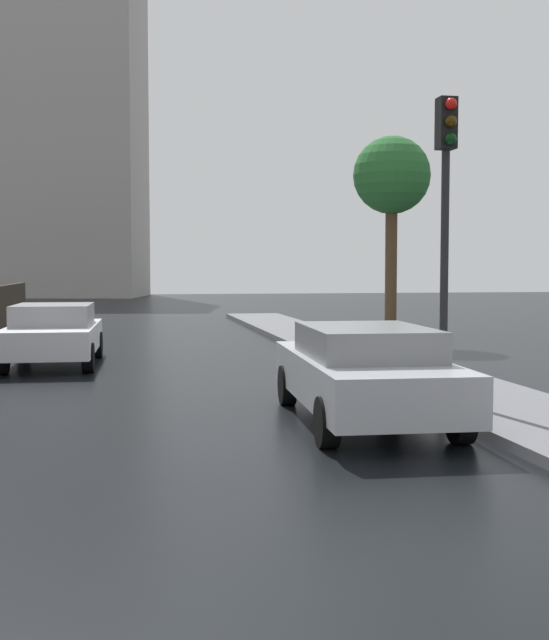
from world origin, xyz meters
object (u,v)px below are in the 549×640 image
at_px(car_white_near_kerb, 54,333).
at_px(street_tree_near, 392,179).
at_px(traffic_light, 446,192).
at_px(car_silver_mid_road, 364,371).

relative_size(car_white_near_kerb, street_tree_near, 0.74).
relative_size(car_white_near_kerb, traffic_light, 0.96).
bearing_deg(car_white_near_kerb, street_tree_near, -154.76).
height_order(traffic_light, street_tree_near, street_tree_near).
bearing_deg(car_silver_mid_road, car_white_near_kerb, 124.76).
relative_size(car_silver_mid_road, street_tree_near, 0.82).
xyz_separation_m(car_white_near_kerb, traffic_light, (6.16, -6.63, 2.52)).
distance_m(car_white_near_kerb, traffic_light, 9.39).
bearing_deg(traffic_light, street_tree_near, 75.58).
height_order(car_silver_mid_road, traffic_light, traffic_light).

